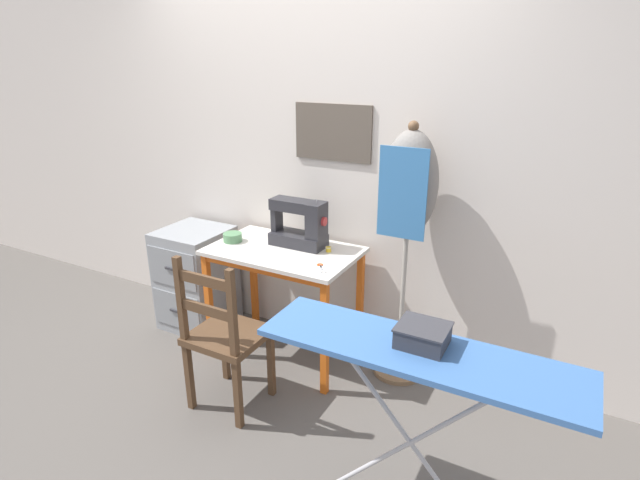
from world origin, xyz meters
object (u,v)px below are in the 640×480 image
filing_cabinet (197,278)px  ironing_board (417,360)px  sewing_machine (301,225)px  scissors (321,267)px  wooden_chair (225,337)px  storage_box (423,335)px  fabric_bowl (233,237)px  dress_form (409,198)px  thread_spool_near_machine (329,250)px

filing_cabinet → ironing_board: bearing=-25.1°
sewing_machine → ironing_board: sewing_machine is taller
scissors → ironing_board: bearing=-42.0°
wooden_chair → storage_box: bearing=-10.7°
sewing_machine → fabric_bowl: 0.48m
dress_form → thread_spool_near_machine: bearing=-171.5°
thread_spool_near_machine → dress_form: size_ratio=0.03×
thread_spool_near_machine → ironing_board: (0.87, -0.95, 0.04)m
wooden_chair → storage_box: size_ratio=4.86×
ironing_board → wooden_chair: bearing=167.4°
scissors → ironing_board: size_ratio=0.09×
thread_spool_near_machine → filing_cabinet: 1.15m
filing_cabinet → ironing_board: (1.95, -0.91, 0.45)m
fabric_bowl → dress_form: bearing=10.1°
scissors → ironing_board: (0.81, -0.72, 0.05)m
thread_spool_near_machine → wooden_chair: wooden_chair is taller
sewing_machine → filing_cabinet: size_ratio=0.50×
wooden_chair → sewing_machine: bearing=83.2°
scissors → dress_form: dress_form is taller
wooden_chair → ironing_board: wooden_chair is taller
sewing_machine → ironing_board: size_ratio=0.30×
sewing_machine → scissors: sewing_machine is taller
sewing_machine → wooden_chair: (-0.08, -0.71, -0.46)m
filing_cabinet → storage_box: (1.95, -0.87, 0.53)m
thread_spool_near_machine → filing_cabinet: size_ratio=0.05×
fabric_bowl → thread_spool_near_machine: fabric_bowl is taller
fabric_bowl → storage_box: size_ratio=0.63×
sewing_machine → wooden_chair: bearing=-96.8°
storage_box → thread_spool_near_machine: bearing=133.8°
wooden_chair → ironing_board: 1.24m
fabric_bowl → wooden_chair: wooden_chair is taller
fabric_bowl → filing_cabinet: bearing=168.5°
sewing_machine → scissors: bearing=-41.8°
fabric_bowl → thread_spool_near_machine: bearing=11.2°
sewing_machine → wooden_chair: sewing_machine is taller
filing_cabinet → dress_form: 1.73m
fabric_bowl → ironing_board: size_ratio=0.10×
sewing_machine → scissors: (0.27, -0.24, -0.14)m
wooden_chair → ironing_board: (1.16, -0.26, 0.37)m
wooden_chair → filing_cabinet: bearing=140.3°
sewing_machine → fabric_bowl: size_ratio=3.05×
wooden_chair → thread_spool_near_machine: bearing=67.5°
filing_cabinet → wooden_chair: bearing=-39.7°
fabric_bowl → scissors: 0.72m
sewing_machine → filing_cabinet: 1.02m
wooden_chair → filing_cabinet: 1.03m
filing_cabinet → scissors: bearing=-9.4°
scissors → wooden_chair: bearing=-127.2°
scissors → wooden_chair: (-0.35, -0.47, -0.32)m
wooden_chair → ironing_board: size_ratio=0.76×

